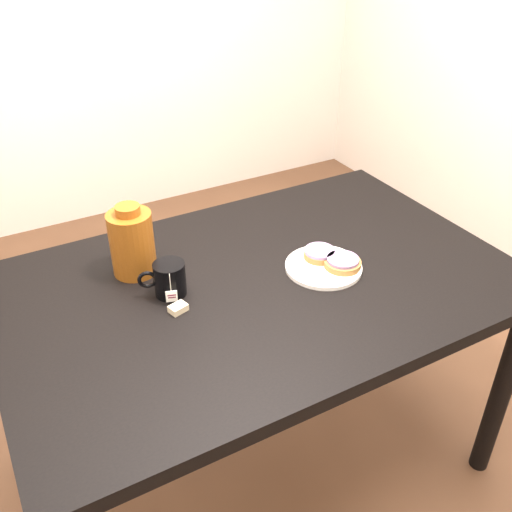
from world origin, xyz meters
name	(u,v)px	position (x,y,z in m)	size (l,w,h in m)	color
ground_plane	(259,456)	(0.00, 0.00, 0.00)	(4.00, 4.00, 0.00)	brown
table	(260,303)	(0.00, 0.00, 0.67)	(1.40, 0.90, 0.75)	black
plate	(324,266)	(0.18, -0.04, 0.76)	(0.22, 0.22, 0.02)	white
bagel_back	(320,254)	(0.19, 0.00, 0.78)	(0.13, 0.13, 0.03)	brown
bagel_front	(343,262)	(0.23, -0.07, 0.77)	(0.13, 0.13, 0.03)	brown
mug	(169,279)	(-0.24, 0.06, 0.80)	(0.13, 0.11, 0.09)	black
teabag_pouch	(178,308)	(-0.25, -0.02, 0.76)	(0.04, 0.03, 0.02)	#C6B793
bagel_package	(132,242)	(-0.29, 0.20, 0.84)	(0.14, 0.14, 0.21)	#5D2C0C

